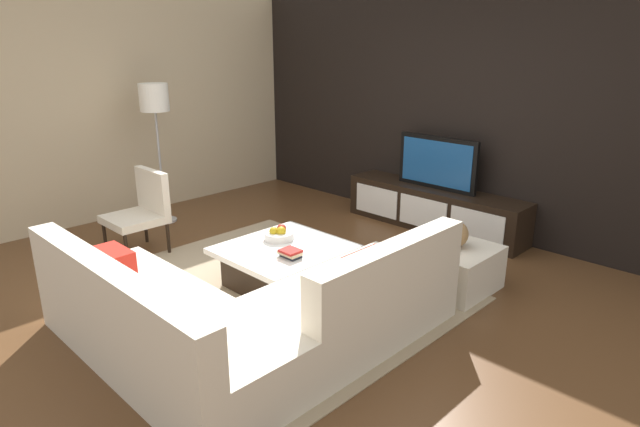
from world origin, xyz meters
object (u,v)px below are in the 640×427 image
sectional_couch (244,315)px  accent_chair_near (142,207)px  media_console (434,209)px  ottoman (452,267)px  fruit_bowl (279,234)px  decorative_ball (455,234)px  floor_lamp (155,105)px  coffee_table (284,265)px  television (437,163)px  book_stack (290,253)px

sectional_couch → accent_chair_near: size_ratio=2.78×
media_console → sectional_couch: size_ratio=0.93×
ottoman → fruit_bowl: bearing=-144.1°
media_console → decorative_ball: decorative_ball is taller
fruit_bowl → floor_lamp: bearing=178.0°
floor_lamp → media_console: bearing=39.8°
media_console → coffee_table: 2.30m
television → book_stack: television is taller
media_console → television: television is taller
coffee_table → book_stack: 0.33m
floor_lamp → sectional_couch: bearing=-20.0°
decorative_ball → book_stack: bearing=-127.6°
sectional_couch → decorative_ball: bearing=75.5°
ottoman → fruit_bowl: 1.62m
decorative_ball → book_stack: 1.47m
television → decorative_ball: 1.64m
floor_lamp → ottoman: 3.86m
television → ottoman: television is taller
decorative_ball → media_console: bearing=128.9°
television → decorative_ball: bearing=-51.1°
coffee_table → accent_chair_near: 1.78m
floor_lamp → fruit_bowl: bearing=-2.0°
media_console → decorative_ball: size_ratio=9.32×
floor_lamp → coffee_table: bearing=-4.2°
sectional_couch → floor_lamp: bearing=160.0°
media_console → sectional_couch: bearing=-81.1°
fruit_bowl → book_stack: fruit_bowl is taller
coffee_table → book_stack: bearing=-29.4°
coffee_table → fruit_bowl: 0.31m
media_console → sectional_couch: (0.51, -3.23, 0.03)m
television → coffee_table: 2.38m
television → book_stack: bearing=-87.1°
floor_lamp → book_stack: (2.66, -0.31, -1.01)m
floor_lamp → ottoman: (3.56, 0.86, -1.23)m
floor_lamp → fruit_bowl: floor_lamp is taller
accent_chair_near → ottoman: accent_chair_near is taller
television → book_stack: size_ratio=5.13×
television → fruit_bowl: television is taller
television → accent_chair_near: bearing=-123.0°
media_console → ottoman: media_console is taller
fruit_bowl → ottoman: bearing=35.9°
television → sectional_couch: 3.31m
coffee_table → book_stack: (0.22, -0.12, 0.22)m
accent_chair_near → fruit_bowl: (1.52, 0.57, -0.06)m
coffee_table → fruit_bowl: bearing=150.7°
accent_chair_near → television: bearing=54.0°
floor_lamp → book_stack: floor_lamp is taller
coffee_table → media_console: bearing=87.5°
media_console → television: (0.00, 0.00, 0.56)m
television → coffee_table: (-0.10, -2.30, -0.60)m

